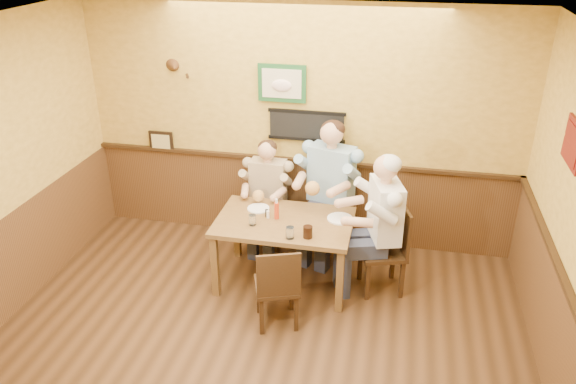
% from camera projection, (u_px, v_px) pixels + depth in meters
% --- Properties ---
extents(room, '(5.02, 5.03, 2.81)m').
position_uv_depth(room, '(259.00, 195.00, 4.18)').
color(room, '#372210').
rests_on(room, ground).
extents(dining_table, '(1.40, 0.90, 0.75)m').
position_uv_depth(dining_table, '(284.00, 228.00, 5.81)').
color(dining_table, brown).
rests_on(dining_table, ground).
extents(chair_back_left, '(0.40, 0.40, 0.84)m').
position_uv_depth(chair_back_left, '(269.00, 213.00, 6.63)').
color(chair_back_left, '#372411').
rests_on(chair_back_left, ground).
extents(chair_back_right, '(0.58, 0.58, 1.01)m').
position_uv_depth(chair_back_right, '(330.00, 212.00, 6.46)').
color(chair_back_right, '#372411').
rests_on(chair_back_right, ground).
extents(chair_right_end, '(0.55, 0.55, 0.96)m').
position_uv_depth(chair_right_end, '(382.00, 249.00, 5.77)').
color(chair_right_end, '#372411').
rests_on(chair_right_end, ground).
extents(chair_near_side, '(0.52, 0.52, 0.87)m').
position_uv_depth(chair_near_side, '(277.00, 284.00, 5.30)').
color(chair_near_side, '#372411').
rests_on(chair_near_side, ground).
extents(diner_tan_shirt, '(0.57, 0.57, 1.19)m').
position_uv_depth(diner_tan_shirt, '(268.00, 199.00, 6.55)').
color(diner_tan_shirt, tan).
rests_on(diner_tan_shirt, ground).
extents(diner_blue_polo, '(0.82, 0.82, 1.44)m').
position_uv_depth(diner_blue_polo, '(331.00, 195.00, 6.37)').
color(diner_blue_polo, '#85ABC7').
rests_on(diner_blue_polo, ground).
extents(diner_white_elder, '(0.79, 0.79, 1.37)m').
position_uv_depth(diner_white_elder, '(384.00, 232.00, 5.68)').
color(diner_white_elder, silver).
rests_on(diner_white_elder, ground).
extents(water_glass_left, '(0.10, 0.10, 0.11)m').
position_uv_depth(water_glass_left, '(252.00, 220.00, 5.66)').
color(water_glass_left, white).
rests_on(water_glass_left, dining_table).
extents(water_glass_mid, '(0.09, 0.09, 0.12)m').
position_uv_depth(water_glass_mid, '(290.00, 233.00, 5.42)').
color(water_glass_mid, white).
rests_on(water_glass_mid, dining_table).
extents(cola_tumbler, '(0.11, 0.11, 0.12)m').
position_uv_depth(cola_tumbler, '(308.00, 232.00, 5.43)').
color(cola_tumbler, black).
rests_on(cola_tumbler, dining_table).
extents(hot_sauce_bottle, '(0.05, 0.05, 0.20)m').
position_uv_depth(hot_sauce_bottle, '(277.00, 210.00, 5.76)').
color(hot_sauce_bottle, red).
rests_on(hot_sauce_bottle, dining_table).
extents(salt_shaker, '(0.04, 0.04, 0.08)m').
position_uv_depth(salt_shaker, '(268.00, 214.00, 5.80)').
color(salt_shaker, silver).
rests_on(salt_shaker, dining_table).
extents(pepper_shaker, '(0.04, 0.04, 0.08)m').
position_uv_depth(pepper_shaker, '(267.00, 213.00, 5.82)').
color(pepper_shaker, black).
rests_on(pepper_shaker, dining_table).
extents(plate_far_left, '(0.31, 0.31, 0.02)m').
position_uv_depth(plate_far_left, '(258.00, 208.00, 5.99)').
color(plate_far_left, silver).
rests_on(plate_far_left, dining_table).
extents(plate_far_right, '(0.35, 0.35, 0.02)m').
position_uv_depth(plate_far_right, '(340.00, 219.00, 5.78)').
color(plate_far_right, white).
rests_on(plate_far_right, dining_table).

